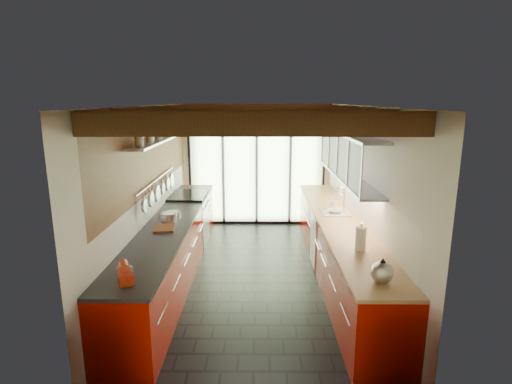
% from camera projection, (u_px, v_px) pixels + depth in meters
% --- Properties ---
extents(ground, '(5.50, 5.50, 0.00)m').
position_uv_depth(ground, '(256.00, 275.00, 6.25)').
color(ground, black).
rests_on(ground, ground).
extents(room_shell, '(5.50, 5.50, 5.50)m').
position_uv_depth(room_shell, '(255.00, 171.00, 5.88)').
color(room_shell, silver).
rests_on(room_shell, ground).
extents(ceiling_beams, '(3.14, 5.06, 4.90)m').
position_uv_depth(ceiling_beams, '(256.00, 115.00, 6.06)').
color(ceiling_beams, '#593316').
rests_on(ceiling_beams, ground).
extents(glass_door, '(2.95, 0.10, 2.90)m').
position_uv_depth(glass_door, '(257.00, 149.00, 8.50)').
color(glass_door, '#C6EAAD').
rests_on(glass_door, ground).
extents(left_counter, '(0.68, 5.00, 0.92)m').
position_uv_depth(left_counter, '(173.00, 247.00, 6.16)').
color(left_counter, '#AC0D00').
rests_on(left_counter, ground).
extents(range_stove, '(0.66, 0.90, 0.97)m').
position_uv_depth(range_stove, '(189.00, 219.00, 7.57)').
color(range_stove, silver).
rests_on(range_stove, ground).
extents(right_counter, '(0.68, 5.00, 0.92)m').
position_uv_depth(right_counter, '(338.00, 248.00, 6.14)').
color(right_counter, '#AC0D00').
rests_on(right_counter, ground).
extents(sink_assembly, '(0.45, 0.52, 0.43)m').
position_uv_depth(sink_assembly, '(336.00, 210.00, 6.41)').
color(sink_assembly, silver).
rests_on(sink_assembly, right_counter).
extents(upper_cabinets_right, '(0.34, 3.00, 3.00)m').
position_uv_depth(upper_cabinets_right, '(349.00, 156.00, 6.11)').
color(upper_cabinets_right, silver).
rests_on(upper_cabinets_right, ground).
extents(left_wall_fixtures, '(0.28, 2.60, 0.96)m').
position_uv_depth(left_wall_fixtures, '(160.00, 159.00, 6.10)').
color(left_wall_fixtures, silver).
rests_on(left_wall_fixtures, ground).
extents(stand_mixer, '(0.23, 0.28, 0.22)m').
position_uv_depth(stand_mixer, '(125.00, 273.00, 3.95)').
color(stand_mixer, red).
rests_on(stand_mixer, left_counter).
extents(pot_large, '(0.26, 0.26, 0.15)m').
position_uv_depth(pot_large, '(169.00, 218.00, 5.85)').
color(pot_large, silver).
rests_on(pot_large, left_counter).
extents(pot_small, '(0.30, 0.30, 0.10)m').
position_uv_depth(pot_small, '(172.00, 215.00, 6.08)').
color(pot_small, silver).
rests_on(pot_small, left_counter).
extents(cutting_board, '(0.32, 0.41, 0.03)m').
position_uv_depth(cutting_board, '(164.00, 228.00, 5.57)').
color(cutting_board, brown).
rests_on(cutting_board, left_counter).
extents(kettle, '(0.26, 0.30, 0.27)m').
position_uv_depth(kettle, '(382.00, 271.00, 3.93)').
color(kettle, silver).
rests_on(kettle, right_counter).
extents(paper_towel, '(0.15, 0.15, 0.34)m').
position_uv_depth(paper_towel, '(361.00, 239.00, 4.76)').
color(paper_towel, white).
rests_on(paper_towel, right_counter).
extents(soap_bottle, '(0.10, 0.10, 0.18)m').
position_uv_depth(soap_bottle, '(332.00, 203.00, 6.65)').
color(soap_bottle, silver).
rests_on(soap_bottle, right_counter).
extents(bowl, '(0.27, 0.27, 0.05)m').
position_uv_depth(bowl, '(335.00, 211.00, 6.38)').
color(bowl, silver).
rests_on(bowl, right_counter).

